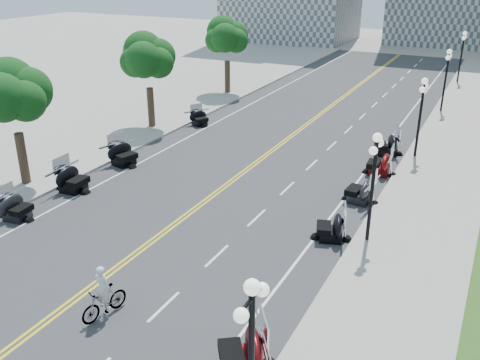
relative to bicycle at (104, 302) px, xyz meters
The scene contains 41 objects.
ground 5.62m from the bicycle, 107.10° to the left, with size 160.00×160.00×0.00m, color gray.
road 15.44m from the bicycle, 96.12° to the left, with size 16.00×90.00×0.01m, color #333335.
centerline_yellow_a 15.46m from the bicycle, 96.56° to the left, with size 0.12×90.00×0.00m, color yellow.
centerline_yellow_b 15.43m from the bicycle, 95.67° to the left, with size 0.12×90.00×0.00m, color yellow.
edge_line_north 16.08m from the bicycle, 72.78° to the left, with size 0.12×90.00×0.00m, color white.
edge_line_south 17.34m from the bicycle, 117.66° to the left, with size 0.12×90.00×0.00m, color white.
lane_dash_5 2.13m from the bicycle, 40.88° to the left, with size 0.12×2.00×0.00m, color white.
lane_dash_6 5.60m from the bicycle, 73.78° to the left, with size 0.12×2.00×0.00m, color white.
lane_dash_7 9.49m from the bicycle, 80.55° to the left, with size 0.12×2.00×0.00m, color white.
lane_dash_8 13.45m from the bicycle, 83.35° to the left, with size 0.12×2.00×0.00m, color white.
lane_dash_9 17.43m from the bicycle, 84.88° to the left, with size 0.12×2.00×0.00m, color white.
lane_dash_10 21.41m from the bicycle, 85.83° to the left, with size 0.12×2.00×0.00m, color white.
lane_dash_11 25.40m from the bicycle, 86.49° to the left, with size 0.12×2.00×0.00m, color white.
lane_dash_12 29.39m from the bicycle, 86.97° to the left, with size 0.12×2.00×0.00m, color white.
lane_dash_13 33.39m from the bicycle, 87.33° to the left, with size 0.12×2.00×0.00m, color white.
lane_dash_14 37.38m from the bicycle, 87.61° to the left, with size 0.12×2.00×0.00m, color white.
lane_dash_15 41.38m from the bicycle, 87.85° to the left, with size 0.12×2.00×0.00m, color white.
lane_dash_16 45.38m from the bicycle, 88.04° to the left, with size 0.12×2.00×0.00m, color white.
lane_dash_17 49.37m from the bicycle, 88.19° to the left, with size 0.12×2.00×0.00m, color white.
lane_dash_18 53.37m from the bicycle, 88.33° to the left, with size 0.12×2.00×0.00m, color white.
lane_dash_19 57.37m from the bicycle, 88.45° to the left, with size 0.12×2.00×0.00m, color white.
sidewalk_north 17.73m from the bicycle, 60.01° to the left, with size 5.00×90.00×0.15m, color #9E9991.
sidewalk_south 19.58m from the bicycle, 128.36° to the left, with size 5.00×90.00×0.15m, color #9E9991.
street_lamp_2 11.83m from the bicycle, 53.34° to the left, with size 0.50×1.20×4.90m, color black, non-canonical shape.
street_lamp_3 22.54m from the bicycle, 71.95° to the left, with size 0.50×1.20×4.90m, color black, non-canonical shape.
street_lamp_4 34.12m from the bicycle, 78.22° to the left, with size 0.50×1.20×4.90m, color black, non-canonical shape.
street_lamp_5 45.92m from the bicycle, 81.28° to the left, with size 0.50×1.20×4.90m, color black, non-canonical shape.
tree_2 14.39m from the bicycle, 147.75° to the left, with size 4.80×4.80×9.20m, color #235619, non-canonical shape.
tree_3 22.96m from the bicycle, 121.04° to the left, with size 4.80×4.80×9.20m, color #235619, non-canonical shape.
tree_4 33.70m from the bicycle, 110.38° to the left, with size 4.80×4.80×9.20m, color #235619, non-canonical shape.
motorcycle_n_4 5.55m from the bicycle, ahead, with size 2.24×2.24×1.57m, color #590A0C, non-canonical shape.
motorcycle_n_6 10.41m from the bicycle, 58.66° to the left, with size 1.98×1.98×1.39m, color black, non-canonical shape.
motorcycle_n_7 14.48m from the bicycle, 67.44° to the left, with size 2.11×2.11×1.48m, color black, non-canonical shape.
motorcycle_n_8 18.50m from the bicycle, 72.52° to the left, with size 2.13×2.13×1.49m, color #590A0C, non-canonical shape.
motorcycle_n_9 21.84m from the bicycle, 76.24° to the left, with size 2.15×2.15×1.51m, color black, non-canonical shape.
motorcycle_s_5 9.65m from the bicycle, 155.04° to the left, with size 1.97×1.97×1.38m, color black, non-canonical shape.
motorcycle_s_6 11.68m from the bicycle, 137.86° to the left, with size 2.22×2.22×1.55m, color black, non-canonical shape.
motorcycle_s_7 15.01m from the bicycle, 125.45° to the left, with size 2.21×2.21×1.55m, color black, non-canonical shape.
motorcycle_s_9 23.20m from the bicycle, 112.29° to the left, with size 1.79×1.79×1.25m, color black, non-canonical shape.
bicycle is the anchor object (origin of this frame).
cyclist_rider 1.41m from the bicycle, ahead, with size 0.61×0.40×1.67m, color silver.
Camera 1 is at (12.88, -17.17, 11.74)m, focal length 40.00 mm.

